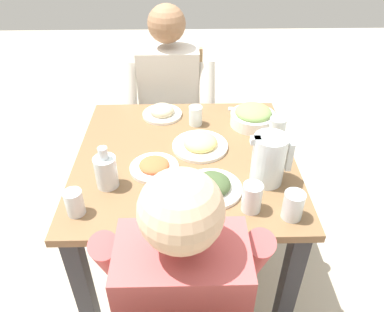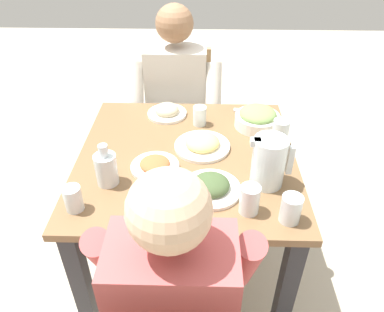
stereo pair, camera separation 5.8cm
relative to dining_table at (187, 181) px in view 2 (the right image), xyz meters
The scene contains 19 objects.
ground_plane 0.62m from the dining_table, ahead, with size 8.00×8.00×0.00m, color #B7AD99.
dining_table is the anchor object (origin of this frame).
chair_far 0.78m from the dining_table, 96.16° to the left, with size 0.40×0.40×0.89m.
diner_near 0.56m from the dining_table, 91.04° to the right, with size 0.48×0.53×1.18m.
diner_far 0.56m from the dining_table, 98.40° to the left, with size 0.48×0.53×1.18m.
water_pitcher 0.41m from the dining_table, 28.48° to the right, with size 0.16×0.12×0.19m.
salad_bowl 0.42m from the dining_table, 37.32° to the left, with size 0.20×0.20×0.09m.
plate_rice_curry 0.21m from the dining_table, 144.00° to the right, with size 0.19×0.19×0.04m.
plate_dolmas 0.28m from the dining_table, 65.99° to the right, with size 0.22×0.22×0.06m.
plate_beans 0.37m from the dining_table, 108.05° to the left, with size 0.18×0.18×0.06m.
plate_fries 0.17m from the dining_table, 41.91° to the left, with size 0.23×0.23×0.06m.
water_glass_near_right 0.42m from the dining_table, 54.86° to the right, with size 0.07×0.07×0.10m, color silver.
water_glass_far_right 0.31m from the dining_table, 78.51° to the left, with size 0.06×0.06×0.09m, color silver.
water_glass_near_left 0.51m from the dining_table, 139.07° to the right, with size 0.06×0.06×0.09m, color silver.
water_glass_center 0.52m from the dining_table, 45.12° to the right, with size 0.07×0.07×0.10m, color silver.
water_glass_far_left 0.44m from the dining_table, 13.00° to the left, with size 0.07×0.07×0.11m, color silver.
oil_carafe 0.38m from the dining_table, 148.10° to the right, with size 0.08×0.08×0.16m.
fork_near 0.49m from the dining_table, 50.37° to the left, with size 0.17×0.03×0.01m, color silver.
knife_near 0.37m from the dining_table, 88.81° to the right, with size 0.18×0.02×0.01m, color silver.
Camera 2 is at (0.05, -1.22, 1.65)m, focal length 35.05 mm.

